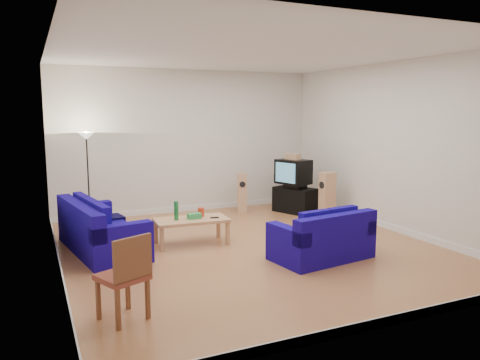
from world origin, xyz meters
name	(u,v)px	position (x,y,z in m)	size (l,w,h in m)	color
room	(250,156)	(0.00, 0.00, 1.54)	(6.01, 6.51, 3.21)	brown
sofa_three_seat	(99,233)	(-2.34, 0.85, 0.31)	(1.25, 2.25, 0.82)	#0E007D
sofa_loveseat	(323,241)	(0.77, -1.03, 0.29)	(1.62, 1.05, 0.76)	#0E007D
coffee_table	(191,222)	(-0.83, 0.60, 0.40)	(1.27, 0.69, 0.45)	tan
bottle	(176,211)	(-1.09, 0.61, 0.61)	(0.08, 0.08, 0.32)	#197233
tissue_box	(194,216)	(-0.78, 0.58, 0.50)	(0.23, 0.12, 0.09)	green
red_canister	(201,212)	(-0.61, 0.71, 0.53)	(0.11, 0.11, 0.15)	red
remote	(215,218)	(-0.45, 0.48, 0.46)	(0.15, 0.05, 0.02)	black
tv_stand	(295,200)	(2.14, 2.10, 0.28)	(0.93, 0.52, 0.57)	black
av_receiver	(295,186)	(2.12, 2.06, 0.62)	(0.42, 0.34, 0.10)	black
television	(293,172)	(2.07, 2.09, 0.94)	(0.71, 0.83, 0.54)	black
centre_speaker	(293,157)	(2.08, 2.14, 1.27)	(0.37, 0.15, 0.13)	tan
speaker_left	(242,193)	(1.04, 2.60, 0.45)	(0.29, 0.32, 0.90)	tan
speaker_right	(327,195)	(2.45, 1.30, 0.50)	(0.32, 0.25, 1.00)	tan
floor_lamp	(87,149)	(-2.26, 2.70, 1.55)	(0.32, 0.32, 1.87)	black
dining_chair	(126,273)	(-2.42, -1.97, 0.54)	(0.61, 0.61, 0.97)	brown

